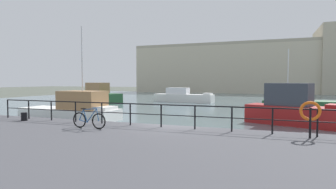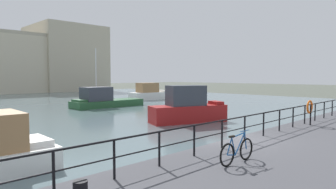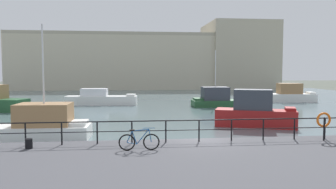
# 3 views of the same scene
# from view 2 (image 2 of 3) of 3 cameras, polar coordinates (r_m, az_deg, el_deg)

# --- Properties ---
(ground_plane) EXTENTS (240.00, 240.00, 0.00)m
(ground_plane) POSITION_cam_2_polar(r_m,az_deg,el_deg) (13.61, 12.23, -11.64)
(ground_plane) COLOR #4C5147
(water_basin) EXTENTS (80.00, 60.00, 0.01)m
(water_basin) POSITION_cam_2_polar(r_m,az_deg,el_deg) (39.12, -27.98, -2.05)
(water_basin) COLOR slate
(water_basin) RESTS_ON ground_plane
(moored_blue_motorboat) EXTENTS (6.25, 2.79, 2.54)m
(moored_blue_motorboat) POSITION_cam_2_polar(r_m,az_deg,el_deg) (44.66, -3.73, 0.29)
(moored_blue_motorboat) COLOR white
(moored_blue_motorboat) RESTS_ON water_basin
(moored_harbor_tender) EXTENTS (8.42, 2.84, 6.66)m
(moored_harbor_tender) POSITION_cam_2_polar(r_m,az_deg,el_deg) (34.52, -12.43, -1.01)
(moored_harbor_tender) COLOR #23512D
(moored_harbor_tender) RESTS_ON water_basin
(moored_red_daysailer) EXTENTS (6.21, 3.91, 2.83)m
(moored_red_daysailer) POSITION_cam_2_polar(r_m,az_deg,el_deg) (22.71, 3.83, -2.59)
(moored_red_daysailer) COLOR maroon
(moored_red_daysailer) RESTS_ON water_basin
(quay_railing) EXTENTS (22.72, 0.07, 1.08)m
(quay_railing) POSITION_cam_2_polar(r_m,az_deg,el_deg) (14.12, 18.02, -4.68)
(quay_railing) COLOR black
(quay_railing) RESTS_ON quay_promenade
(parked_bicycle) EXTENTS (1.77, 0.10, 0.98)m
(parked_bicycle) POSITION_cam_2_polar(r_m,az_deg,el_deg) (9.58, 13.22, -10.60)
(parked_bicycle) COLOR black
(parked_bicycle) RESTS_ON quay_promenade
(life_ring_stand) EXTENTS (0.75, 0.16, 1.40)m
(life_ring_stand) POSITION_cam_2_polar(r_m,az_deg,el_deg) (18.11, 25.75, -2.32)
(life_ring_stand) COLOR black
(life_ring_stand) RESTS_ON quay_promenade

